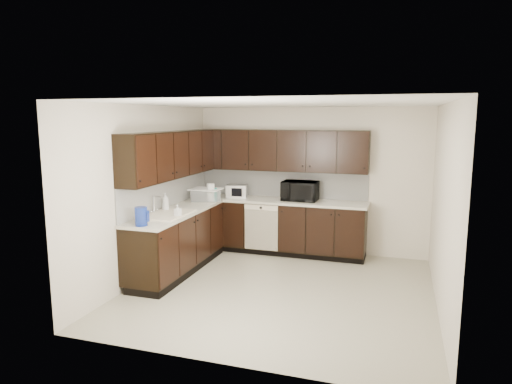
% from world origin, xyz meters
% --- Properties ---
extents(floor, '(4.00, 4.00, 0.00)m').
position_xyz_m(floor, '(0.00, 0.00, 0.00)').
color(floor, '#A49F88').
rests_on(floor, ground).
extents(ceiling, '(4.00, 4.00, 0.00)m').
position_xyz_m(ceiling, '(0.00, 0.00, 2.50)').
color(ceiling, white).
rests_on(ceiling, wall_back).
extents(wall_back, '(4.00, 0.02, 2.50)m').
position_xyz_m(wall_back, '(0.00, 2.00, 1.25)').
color(wall_back, beige).
rests_on(wall_back, floor).
extents(wall_left, '(0.02, 4.00, 2.50)m').
position_xyz_m(wall_left, '(-2.00, 0.00, 1.25)').
color(wall_left, beige).
rests_on(wall_left, floor).
extents(wall_right, '(0.02, 4.00, 2.50)m').
position_xyz_m(wall_right, '(2.00, 0.00, 1.25)').
color(wall_right, beige).
rests_on(wall_right, floor).
extents(wall_front, '(4.00, 0.02, 2.50)m').
position_xyz_m(wall_front, '(0.00, -2.00, 1.25)').
color(wall_front, beige).
rests_on(wall_front, floor).
extents(lower_cabinets, '(3.00, 2.80, 0.90)m').
position_xyz_m(lower_cabinets, '(-1.01, 1.11, 0.41)').
color(lower_cabinets, black).
rests_on(lower_cabinets, floor).
extents(countertop, '(3.03, 2.83, 0.04)m').
position_xyz_m(countertop, '(-1.01, 1.11, 0.92)').
color(countertop, beige).
rests_on(countertop, lower_cabinets).
extents(backsplash, '(3.00, 2.80, 0.48)m').
position_xyz_m(backsplash, '(-1.22, 1.32, 1.18)').
color(backsplash, silver).
rests_on(backsplash, countertop).
extents(upper_cabinets, '(3.00, 2.80, 0.70)m').
position_xyz_m(upper_cabinets, '(-1.10, 1.20, 1.77)').
color(upper_cabinets, black).
rests_on(upper_cabinets, wall_back).
extents(dishwasher, '(0.58, 0.04, 0.78)m').
position_xyz_m(dishwasher, '(-0.70, 1.41, 0.55)').
color(dishwasher, beige).
rests_on(dishwasher, lower_cabinets).
extents(sink, '(0.54, 0.82, 0.42)m').
position_xyz_m(sink, '(-1.68, -0.01, 0.88)').
color(sink, beige).
rests_on(sink, countertop).
extents(microwave, '(0.59, 0.40, 0.33)m').
position_xyz_m(microwave, '(-0.11, 1.71, 1.10)').
color(microwave, black).
rests_on(microwave, countertop).
extents(soap_bottle_a, '(0.09, 0.09, 0.17)m').
position_xyz_m(soap_bottle_a, '(-1.48, -0.07, 1.03)').
color(soap_bottle_a, gray).
rests_on(soap_bottle_a, countertop).
extents(soap_bottle_b, '(0.13, 0.13, 0.27)m').
position_xyz_m(soap_bottle_b, '(-1.86, 0.27, 1.08)').
color(soap_bottle_b, gray).
rests_on(soap_bottle_b, countertop).
extents(toaster_oven, '(0.40, 0.33, 0.22)m').
position_xyz_m(toaster_oven, '(-1.24, 1.69, 1.05)').
color(toaster_oven, '#B1B2B4').
rests_on(toaster_oven, countertop).
extents(storage_bin, '(0.60, 0.53, 0.19)m').
position_xyz_m(storage_bin, '(-1.63, 1.24, 1.04)').
color(storage_bin, silver).
rests_on(storage_bin, countertop).
extents(blue_pitcher, '(0.18, 0.18, 0.24)m').
position_xyz_m(blue_pitcher, '(-1.68, -0.70, 1.06)').
color(blue_pitcher, '#102B9A').
rests_on(blue_pitcher, countertop).
extents(teal_tumbler, '(0.10, 0.10, 0.21)m').
position_xyz_m(teal_tumbler, '(-1.49, 1.26, 1.05)').
color(teal_tumbler, '#0C8477').
rests_on(teal_tumbler, countertop).
extents(paper_towel_roll, '(0.17, 0.17, 0.29)m').
position_xyz_m(paper_towel_roll, '(-1.53, 1.22, 1.09)').
color(paper_towel_roll, silver).
rests_on(paper_towel_roll, countertop).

